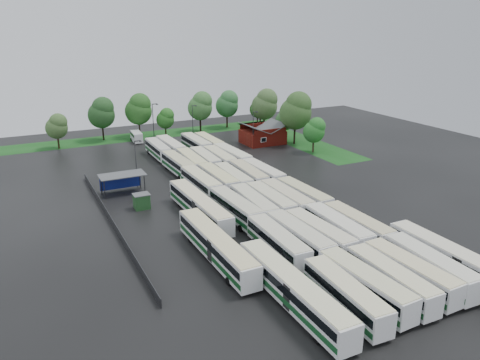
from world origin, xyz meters
name	(u,v)px	position (x,y,z in m)	size (l,w,h in m)	color
ground	(262,218)	(0.00, 0.00, 0.00)	(160.00, 160.00, 0.00)	black
brick_building	(263,136)	(24.00, 42.77, 1.87)	(10.07, 8.60, 5.39)	maroon
wash_shed	(122,177)	(-17.20, 22.02, 2.99)	(8.20, 4.20, 3.58)	#2D2D30
utility_hut	(142,201)	(-16.20, 12.60, 1.32)	(2.70, 2.20, 2.62)	#1D4B20
grass_strip_north	(156,135)	(2.00, 64.80, 0.01)	(80.00, 10.00, 0.01)	#154E16
grass_strip_east	(295,139)	(34.00, 42.80, 0.01)	(10.00, 50.00, 0.01)	#154E16
west_fence	(112,221)	(-22.20, 8.00, 0.60)	(0.10, 50.00, 1.20)	#2D2D30
bus_r0c0	(345,295)	(-4.52, -26.30, 1.97)	(3.40, 13.02, 3.59)	white
bus_r0c1	(365,285)	(-1.32, -25.70, 2.04)	(3.31, 13.39, 3.70)	white
bus_r0c2	(390,280)	(2.13, -26.06, 1.98)	(3.01, 12.96, 3.59)	white
bus_r0c3	(410,272)	(5.31, -25.88, 1.98)	(3.11, 13.04, 3.61)	white
bus_r0c4	(430,266)	(8.45, -25.98, 2.03)	(3.38, 13.36, 3.69)	white
bus_r1c0	(278,242)	(-4.50, -12.17, 2.00)	(3.20, 13.16, 3.64)	white
bus_r1c1	(299,238)	(-1.20, -12.24, 2.03)	(2.94, 13.26, 3.68)	white
bus_r1c2	(319,234)	(1.88, -12.54, 1.99)	(3.27, 13.12, 3.62)	white
bus_r1c3	(337,229)	(5.32, -12.26, 2.02)	(3.20, 13.29, 3.68)	white
bus_r1c4	(357,226)	(8.54, -12.68, 1.98)	(2.80, 12.92, 3.59)	white
bus_r2c0	(235,208)	(-4.22, 1.22, 2.03)	(3.22, 13.32, 3.69)	white
bus_r2c1	(254,205)	(-1.02, 1.15, 2.00)	(3.40, 13.20, 3.64)	white
bus_r2c2	(270,202)	(2.13, 1.26, 1.97)	(3.04, 12.94, 3.58)	white
bus_r2c3	(286,199)	(5.00, 0.93, 2.03)	(2.95, 13.27, 3.69)	white
bus_r2c4	(303,196)	(8.44, 0.95, 1.98)	(3.09, 12.99, 3.60)	white
bus_r3c0	(201,183)	(-4.50, 14.96, 2.03)	(2.97, 13.29, 3.69)	white
bus_r3c1	(218,180)	(-1.05, 15.14, 2.02)	(2.81, 13.18, 3.67)	white
bus_r3c2	(233,179)	(1.92, 14.80, 1.94)	(3.06, 12.74, 3.53)	white
bus_r3c3	(248,176)	(5.36, 15.12, 1.95)	(3.28, 12.85, 3.55)	white
bus_r3c4	(263,174)	(8.36, 14.85, 1.96)	(2.96, 12.85, 3.56)	white
bus_r4c0	(178,165)	(-4.26, 28.09, 1.97)	(2.99, 12.93, 3.59)	white
bus_r4c1	(192,162)	(-1.19, 28.29, 2.00)	(3.32, 13.19, 3.64)	white
bus_r4c2	(205,160)	(2.02, 28.68, 1.95)	(3.24, 12.82, 3.54)	white
bus_r4c3	(220,159)	(5.12, 28.05, 1.96)	(3.02, 12.89, 3.57)	white
bus_r4c4	(232,157)	(8.20, 28.32, 2.05)	(3.30, 13.46, 3.72)	white
bus_r5c0	(158,149)	(-4.29, 41.79, 1.93)	(2.81, 12.62, 3.51)	white
bus_r5c1	(171,147)	(-1.14, 41.96, 2.03)	(3.00, 13.32, 3.70)	white
bus_r5c3	(196,144)	(5.24, 42.05, 2.01)	(2.94, 13.18, 3.66)	white
bus_r5c4	(209,143)	(8.58, 41.97, 1.93)	(2.72, 12.62, 3.51)	white
artic_bus_west_a	(293,290)	(-9.12, -22.98, 2.06)	(2.94, 20.06, 3.72)	white
artic_bus_west_b	(199,206)	(-9.01, 4.50, 2.03)	(3.20, 19.80, 3.66)	white
artic_bus_west_c	(216,246)	(-12.27, -9.49, 2.06)	(2.96, 20.02, 3.71)	white
artic_bus_east	(457,263)	(12.08, -26.81, 2.06)	(2.95, 20.03, 3.71)	white
minibus	(137,136)	(-4.83, 58.87, 1.48)	(2.72, 6.27, 2.67)	white
tree_north_0	(57,126)	(-23.78, 60.76, 5.68)	(5.33, 5.33, 8.83)	#302110
tree_north_1	(102,112)	(-12.09, 64.59, 7.43)	(6.97, 6.97, 11.55)	black
tree_north_2	(139,109)	(-2.34, 64.19, 7.67)	(7.20, 7.20, 11.92)	black
tree_north_3	(166,118)	(4.05, 61.06, 5.12)	(4.81, 4.81, 7.96)	black
tree_north_4	(201,106)	(15.09, 62.90, 7.40)	(6.95, 6.95, 11.51)	black
tree_north_5	(228,104)	(24.15, 64.26, 7.13)	(6.69, 6.69, 11.08)	black
tree_north_6	(258,108)	(33.87, 63.21, 5.23)	(4.91, 4.91, 8.13)	#34271D
tree_east_0	(315,130)	(30.68, 29.36, 5.51)	(5.17, 5.17, 8.57)	#38271C
tree_east_1	(296,110)	(31.18, 38.33, 8.71)	(8.17, 8.17, 13.54)	black
tree_east_2	(286,119)	(31.62, 44.01, 5.42)	(5.10, 5.09, 8.43)	black
tree_east_3	(265,104)	(31.31, 54.52, 7.91)	(7.42, 7.42, 12.30)	#331D12
tree_east_4	(261,107)	(33.04, 59.88, 6.01)	(5.64, 5.64, 9.35)	black
lamp_post_ne	(254,127)	(19.28, 39.00, 5.38)	(1.43, 0.28, 9.27)	#2D2D30
lamp_post_nw	(136,160)	(-13.84, 23.78, 5.24)	(1.39, 0.27, 9.02)	#2D2D30
lamp_post_back_w	(154,121)	(-1.55, 53.47, 6.15)	(1.63, 0.32, 10.59)	#2D2D30
lamp_post_back_e	(193,120)	(9.07, 53.61, 5.44)	(1.44, 0.28, 9.37)	#2D2D30
puddle_0	(341,275)	(-0.09, -20.12, 0.00)	(5.21, 5.21, 0.01)	black
puddle_1	(418,279)	(7.82, -24.99, 0.00)	(3.09, 3.09, 0.01)	black
puddle_2	(211,225)	(-8.41, 1.15, 0.00)	(6.39, 6.39, 0.01)	black
puddle_3	(309,214)	(7.71, -1.88, 0.00)	(3.75, 3.75, 0.01)	black
puddle_4	(397,250)	(11.14, -18.10, 0.00)	(3.74, 3.74, 0.01)	black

